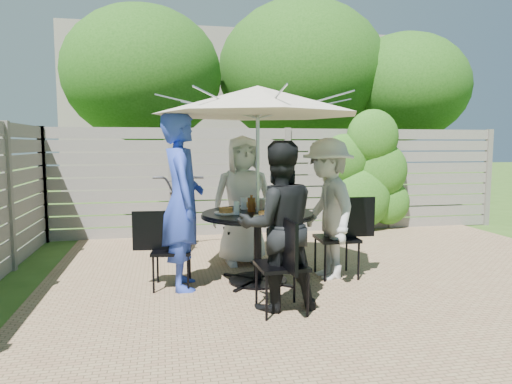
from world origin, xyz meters
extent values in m
plane|color=#335219|center=(0.00, 0.00, 0.00)|extent=(60.00, 60.00, 0.00)
cube|color=#977D58|center=(0.00, 0.50, 0.01)|extent=(7.00, 6.00, 0.02)
cube|color=gray|center=(0.00, 3.00, 0.93)|extent=(8.00, 0.10, 1.85)
ellipsoid|color=#256116|center=(1.40, 2.85, 0.90)|extent=(1.20, 0.70, 1.80)
cube|color=gray|center=(0.00, 12.00, 2.50)|extent=(10.00, 6.00, 5.00)
ellipsoid|color=#1C4811|center=(-2.50, 5.00, 2.97)|extent=(3.20, 3.20, 2.72)
ellipsoid|color=#1C4811|center=(1.00, 5.50, 3.18)|extent=(3.80, 3.80, 3.23)
ellipsoid|color=#1C4811|center=(3.20, 4.80, 2.83)|extent=(2.80, 2.80, 2.38)
cylinder|color=black|center=(-1.10, 0.22, 0.79)|extent=(1.27, 1.27, 0.03)
cylinder|color=black|center=(-1.10, 0.22, 0.40)|extent=(0.09, 0.09, 0.79)
cylinder|color=black|center=(-1.10, 0.22, 0.02)|extent=(0.66, 0.66, 0.04)
cylinder|color=silver|center=(-1.10, 0.22, 1.04)|extent=(0.04, 0.04, 2.09)
cone|color=beige|center=(-1.10, 0.22, 2.04)|extent=(2.33, 2.33, 0.32)
cube|color=black|center=(-1.13, 1.17, 0.44)|extent=(0.43, 0.43, 0.03)
cube|color=black|center=(-1.13, 1.38, 0.67)|extent=(0.04, 0.43, 0.44)
imported|color=silver|center=(-1.13, 1.05, 0.84)|extent=(0.84, 0.56, 1.68)
cube|color=black|center=(-2.05, 0.19, 0.42)|extent=(0.46, 0.46, 0.03)
cube|color=black|center=(-2.26, 0.21, 0.65)|extent=(0.41, 0.07, 0.42)
imported|color=blue|center=(-1.93, 0.19, 0.96)|extent=(0.48, 0.71, 1.91)
cube|color=black|center=(-1.08, -0.73, 0.45)|extent=(0.46, 0.46, 0.04)
cube|color=black|center=(-1.07, -0.95, 0.69)|extent=(0.05, 0.44, 0.45)
imported|color=black|center=(-1.08, -0.61, 0.80)|extent=(0.79, 0.63, 1.60)
cube|color=black|center=(-0.15, 0.24, 0.47)|extent=(0.48, 0.48, 0.04)
cube|color=black|center=(0.07, 0.23, 0.72)|extent=(0.46, 0.05, 0.47)
imported|color=#B4B5B0|center=(-0.27, 0.24, 0.82)|extent=(0.64, 1.08, 1.64)
cylinder|color=white|center=(-1.11, 0.58, 0.82)|extent=(0.26, 0.26, 0.01)
cylinder|color=#A56B30|center=(-1.11, 0.58, 0.85)|extent=(0.15, 0.15, 0.05)
cylinder|color=white|center=(-1.46, 0.21, 0.82)|extent=(0.26, 0.26, 0.01)
cylinder|color=#A56B30|center=(-1.46, 0.21, 0.85)|extent=(0.15, 0.15, 0.05)
cylinder|color=white|center=(-1.09, -0.14, 0.82)|extent=(0.26, 0.26, 0.01)
cylinder|color=#A56B30|center=(-1.09, -0.14, 0.85)|extent=(0.15, 0.15, 0.05)
cylinder|color=white|center=(-0.74, 0.23, 0.82)|extent=(0.26, 0.26, 0.01)
cylinder|color=#A56B30|center=(-0.74, 0.23, 0.85)|extent=(0.15, 0.15, 0.05)
cylinder|color=white|center=(-0.91, -0.08, 0.82)|extent=(0.24, 0.24, 0.01)
cylinder|color=#A56B30|center=(-0.91, -0.08, 0.85)|extent=(0.14, 0.14, 0.05)
cylinder|color=silver|center=(-1.22, 0.47, 0.88)|extent=(0.07, 0.07, 0.14)
cylinder|color=silver|center=(-1.36, 0.10, 0.88)|extent=(0.07, 0.07, 0.14)
cylinder|color=silver|center=(-0.99, -0.04, 0.88)|extent=(0.07, 0.07, 0.14)
cylinder|color=silver|center=(-0.85, 0.33, 0.88)|extent=(0.07, 0.07, 0.14)
cylinder|color=#59280C|center=(-1.16, 0.26, 0.89)|extent=(0.09, 0.09, 0.16)
cylinder|color=#C6B293|center=(-1.01, 0.44, 0.87)|extent=(0.08, 0.08, 0.12)
imported|color=#333338|center=(-1.90, 2.60, 0.55)|extent=(0.80, 2.13, 1.11)
camera|label=1|loc=(-2.12, -4.71, 1.57)|focal=32.00mm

